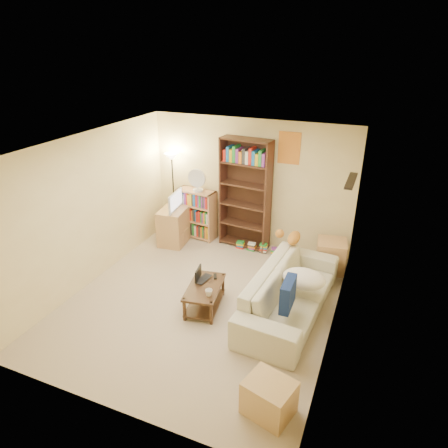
{
  "coord_description": "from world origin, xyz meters",
  "views": [
    {
      "loc": [
        2.34,
        -4.74,
        3.77
      ],
      "look_at": [
        0.08,
        0.73,
        1.05
      ],
      "focal_mm": 32.0,
      "sensor_mm": 36.0,
      "label": 1
    }
  ],
  "objects_px": {
    "tv_stand": "(174,226)",
    "floor_lamp": "(172,170)",
    "side_table": "(331,256)",
    "sofa": "(290,292)",
    "short_bookshelf": "(197,214)",
    "tabby_cat": "(291,237)",
    "tall_bookshelf": "(245,192)",
    "coffee_table": "(205,294)",
    "desk_fan": "(197,180)",
    "end_cabinet": "(269,398)",
    "mug": "(209,293)",
    "television": "(172,201)",
    "laptop": "(206,280)"
  },
  "relations": [
    {
      "from": "desk_fan",
      "to": "side_table",
      "type": "distance_m",
      "value": 2.93
    },
    {
      "from": "tall_bookshelf",
      "to": "end_cabinet",
      "type": "bearing_deg",
      "value": -60.4
    },
    {
      "from": "tabby_cat",
      "to": "television",
      "type": "distance_m",
      "value": 2.53
    },
    {
      "from": "tall_bookshelf",
      "to": "short_bookshelf",
      "type": "bearing_deg",
      "value": -174.13
    },
    {
      "from": "tall_bookshelf",
      "to": "floor_lamp",
      "type": "height_order",
      "value": "tall_bookshelf"
    },
    {
      "from": "sofa",
      "to": "mug",
      "type": "distance_m",
      "value": 1.22
    },
    {
      "from": "short_bookshelf",
      "to": "tall_bookshelf",
      "type": "bearing_deg",
      "value": 6.89
    },
    {
      "from": "tall_bookshelf",
      "to": "floor_lamp",
      "type": "xyz_separation_m",
      "value": [
        -1.57,
        -0.0,
        0.24
      ]
    },
    {
      "from": "tabby_cat",
      "to": "tall_bookshelf",
      "type": "height_order",
      "value": "tall_bookshelf"
    },
    {
      "from": "desk_fan",
      "to": "end_cabinet",
      "type": "bearing_deg",
      "value": -54.25
    },
    {
      "from": "short_bookshelf",
      "to": "sofa",
      "type": "bearing_deg",
      "value": -29.51
    },
    {
      "from": "sofa",
      "to": "end_cabinet",
      "type": "relative_size",
      "value": 4.76
    },
    {
      "from": "floor_lamp",
      "to": "mug",
      "type": "bearing_deg",
      "value": -51.79
    },
    {
      "from": "sofa",
      "to": "end_cabinet",
      "type": "bearing_deg",
      "value": -168.57
    },
    {
      "from": "television",
      "to": "floor_lamp",
      "type": "distance_m",
      "value": 0.67
    },
    {
      "from": "tall_bookshelf",
      "to": "desk_fan",
      "type": "xyz_separation_m",
      "value": [
        -0.99,
        -0.05,
        0.12
      ]
    },
    {
      "from": "tv_stand",
      "to": "side_table",
      "type": "height_order",
      "value": "tv_stand"
    },
    {
      "from": "mug",
      "to": "floor_lamp",
      "type": "relative_size",
      "value": 0.07
    },
    {
      "from": "sofa",
      "to": "short_bookshelf",
      "type": "height_order",
      "value": "short_bookshelf"
    },
    {
      "from": "mug",
      "to": "end_cabinet",
      "type": "bearing_deg",
      "value": -44.53
    },
    {
      "from": "laptop",
      "to": "side_table",
      "type": "height_order",
      "value": "side_table"
    },
    {
      "from": "tall_bookshelf",
      "to": "coffee_table",
      "type": "bearing_deg",
      "value": -80.41
    },
    {
      "from": "tv_stand",
      "to": "television",
      "type": "relative_size",
      "value": 1.12
    },
    {
      "from": "floor_lamp",
      "to": "side_table",
      "type": "distance_m",
      "value": 3.51
    },
    {
      "from": "television",
      "to": "sofa",
      "type": "bearing_deg",
      "value": -122.86
    },
    {
      "from": "television",
      "to": "tv_stand",
      "type": "bearing_deg",
      "value": -0.0
    },
    {
      "from": "sofa",
      "to": "short_bookshelf",
      "type": "relative_size",
      "value": 2.37
    },
    {
      "from": "floor_lamp",
      "to": "side_table",
      "type": "xyz_separation_m",
      "value": [
        3.32,
        -0.31,
        -1.1
      ]
    },
    {
      "from": "side_table",
      "to": "tv_stand",
      "type": "bearing_deg",
      "value": -177.91
    },
    {
      "from": "mug",
      "to": "television",
      "type": "relative_size",
      "value": 0.19
    },
    {
      "from": "television",
      "to": "desk_fan",
      "type": "distance_m",
      "value": 0.63
    },
    {
      "from": "mug",
      "to": "side_table",
      "type": "distance_m",
      "value": 2.53
    },
    {
      "from": "tv_stand",
      "to": "tall_bookshelf",
      "type": "bearing_deg",
      "value": 10.98
    },
    {
      "from": "tall_bookshelf",
      "to": "tabby_cat",
      "type": "bearing_deg",
      "value": -31.08
    },
    {
      "from": "tall_bookshelf",
      "to": "sofa",
      "type": "bearing_deg",
      "value": -46.59
    },
    {
      "from": "mug",
      "to": "desk_fan",
      "type": "relative_size",
      "value": 0.27
    },
    {
      "from": "tabby_cat",
      "to": "floor_lamp",
      "type": "bearing_deg",
      "value": 162.49
    },
    {
      "from": "floor_lamp",
      "to": "end_cabinet",
      "type": "relative_size",
      "value": 3.4
    },
    {
      "from": "tabby_cat",
      "to": "side_table",
      "type": "distance_m",
      "value": 0.96
    },
    {
      "from": "mug",
      "to": "side_table",
      "type": "relative_size",
      "value": 0.22
    },
    {
      "from": "mug",
      "to": "short_bookshelf",
      "type": "xyz_separation_m",
      "value": [
        -1.36,
        2.38,
        0.08
      ]
    },
    {
      "from": "sofa",
      "to": "short_bookshelf",
      "type": "bearing_deg",
      "value": 57.81
    },
    {
      "from": "tv_stand",
      "to": "television",
      "type": "bearing_deg",
      "value": 0.0
    },
    {
      "from": "tv_stand",
      "to": "floor_lamp",
      "type": "xyz_separation_m",
      "value": [
        -0.21,
        0.42,
        1.02
      ]
    },
    {
      "from": "coffee_table",
      "to": "floor_lamp",
      "type": "height_order",
      "value": "floor_lamp"
    },
    {
      "from": "tv_stand",
      "to": "end_cabinet",
      "type": "bearing_deg",
      "value": -53.84
    },
    {
      "from": "coffee_table",
      "to": "desk_fan",
      "type": "height_order",
      "value": "desk_fan"
    },
    {
      "from": "coffee_table",
      "to": "television",
      "type": "xyz_separation_m",
      "value": [
        -1.5,
        1.76,
        0.67
      ]
    },
    {
      "from": "tv_stand",
      "to": "side_table",
      "type": "xyz_separation_m",
      "value": [
        3.11,
        0.11,
        -0.08
      ]
    },
    {
      "from": "tabby_cat",
      "to": "tall_bookshelf",
      "type": "bearing_deg",
      "value": 143.05
    }
  ]
}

